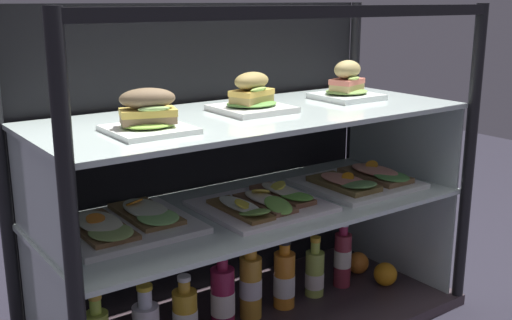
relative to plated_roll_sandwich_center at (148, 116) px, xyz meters
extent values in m
cylinder|color=black|center=(-0.27, -0.19, -0.23)|extent=(0.04, 0.04, 0.96)
cylinder|color=black|center=(0.98, -0.19, -0.23)|extent=(0.04, 0.04, 0.96)
cylinder|color=black|center=(-0.27, 0.32, -0.23)|extent=(0.04, 0.04, 0.96)
cylinder|color=black|center=(0.98, 0.32, -0.23)|extent=(0.04, 0.04, 0.96)
cube|color=black|center=(0.36, -0.19, 0.24)|extent=(1.25, 0.03, 0.03)
cube|color=black|center=(0.36, 0.34, -0.21)|extent=(1.22, 0.01, 0.92)
cube|color=silver|center=(0.96, 0.07, -0.50)|extent=(0.01, 0.48, 0.35)
cube|color=silver|center=(0.36, 0.07, -0.32)|extent=(1.23, 0.50, 0.01)
cube|color=silver|center=(-0.25, 0.07, -0.18)|extent=(0.01, 0.48, 0.26)
cube|color=silver|center=(0.96, 0.07, -0.18)|extent=(0.01, 0.48, 0.26)
cube|color=silver|center=(0.36, 0.07, -0.05)|extent=(1.23, 0.50, 0.01)
cube|color=white|center=(0.00, 0.00, -0.03)|extent=(0.19, 0.19, 0.01)
ellipsoid|color=#93C849|center=(0.00, 0.00, -0.02)|extent=(0.13, 0.11, 0.02)
cube|color=#8B704E|center=(0.00, 0.00, -0.01)|extent=(0.14, 0.10, 0.02)
cube|color=#E7C34F|center=(0.00, 0.00, 0.01)|extent=(0.15, 0.11, 0.02)
ellipsoid|color=#9BC86C|center=(0.00, -0.03, 0.02)|extent=(0.08, 0.05, 0.01)
ellipsoid|color=brown|center=(0.00, 0.00, 0.04)|extent=(0.15, 0.11, 0.05)
cube|color=white|center=(0.36, 0.09, -0.03)|extent=(0.19, 0.19, 0.02)
ellipsoid|color=#5E9942|center=(0.36, 0.09, -0.02)|extent=(0.15, 0.12, 0.01)
cube|color=tan|center=(0.36, 0.09, 0.00)|extent=(0.14, 0.11, 0.02)
cube|color=#F2C251|center=(0.36, 0.09, 0.01)|extent=(0.14, 0.11, 0.02)
ellipsoid|color=#9CC557|center=(0.36, 0.05, 0.03)|extent=(0.08, 0.05, 0.02)
ellipsoid|color=#9F8849|center=(0.36, 0.09, 0.05)|extent=(0.14, 0.11, 0.05)
cube|color=white|center=(0.73, 0.09, -0.03)|extent=(0.18, 0.18, 0.02)
ellipsoid|color=#78A14C|center=(0.73, 0.09, -0.01)|extent=(0.14, 0.12, 0.02)
cube|color=tan|center=(0.73, 0.09, 0.00)|extent=(0.12, 0.10, 0.02)
cube|color=#E27761|center=(0.73, 0.09, 0.02)|extent=(0.12, 0.10, 0.02)
ellipsoid|color=#9FBF59|center=(0.73, 0.06, 0.03)|extent=(0.07, 0.04, 0.01)
ellipsoid|color=tan|center=(0.73, 0.09, 0.05)|extent=(0.13, 0.10, 0.06)
cube|color=white|center=(-0.03, 0.11, -0.30)|extent=(0.34, 0.31, 0.02)
cube|color=brown|center=(-0.10, 0.10, -0.29)|extent=(0.12, 0.25, 0.01)
ellipsoid|color=#98B85F|center=(-0.10, 0.03, -0.28)|extent=(0.11, 0.13, 0.02)
ellipsoid|color=#F1EEC9|center=(-0.10, 0.10, -0.28)|extent=(0.10, 0.20, 0.02)
cylinder|color=orange|center=(-0.11, 0.10, -0.26)|extent=(0.05, 0.05, 0.01)
cube|color=brown|center=(0.04, 0.13, -0.29)|extent=(0.12, 0.24, 0.01)
ellipsoid|color=#8ED36F|center=(0.04, 0.06, -0.28)|extent=(0.11, 0.12, 0.02)
ellipsoid|color=#E8EFCD|center=(0.04, 0.13, -0.28)|extent=(0.10, 0.19, 0.02)
cylinder|color=orange|center=(0.03, 0.16, -0.26)|extent=(0.06, 0.06, 0.02)
cube|color=white|center=(0.36, 0.04, -0.31)|extent=(0.34, 0.31, 0.01)
cube|color=brown|center=(0.27, 0.02, -0.29)|extent=(0.08, 0.23, 0.01)
ellipsoid|color=#73A646|center=(0.27, -0.05, -0.28)|extent=(0.07, 0.12, 0.05)
ellipsoid|color=silver|center=(0.27, 0.02, -0.28)|extent=(0.07, 0.18, 0.02)
cylinder|color=yellow|center=(0.26, -0.01, -0.27)|extent=(0.07, 0.07, 0.02)
cube|color=brown|center=(0.36, 0.02, -0.29)|extent=(0.08, 0.21, 0.01)
ellipsoid|color=#80C74E|center=(0.36, -0.04, -0.28)|extent=(0.09, 0.12, 0.04)
ellipsoid|color=silver|center=(0.36, 0.02, -0.28)|extent=(0.07, 0.17, 0.02)
cylinder|color=yellow|center=(0.37, 0.06, -0.27)|extent=(0.07, 0.07, 0.03)
cube|color=brown|center=(0.44, 0.05, -0.29)|extent=(0.08, 0.23, 0.01)
ellipsoid|color=#65B43F|center=(0.44, -0.01, -0.28)|extent=(0.08, 0.12, 0.02)
ellipsoid|color=beige|center=(0.44, 0.05, -0.28)|extent=(0.07, 0.18, 0.01)
cylinder|color=#EFE54A|center=(0.44, 0.07, -0.27)|extent=(0.05, 0.05, 0.02)
cube|color=white|center=(0.74, 0.04, -0.30)|extent=(0.34, 0.31, 0.01)
cube|color=brown|center=(0.66, 0.03, -0.29)|extent=(0.12, 0.22, 0.02)
ellipsoid|color=#679D53|center=(0.66, -0.04, -0.28)|extent=(0.11, 0.12, 0.03)
ellipsoid|color=#ED967D|center=(0.66, 0.03, -0.28)|extent=(0.10, 0.18, 0.01)
cylinder|color=orange|center=(0.67, 0.01, -0.27)|extent=(0.05, 0.05, 0.02)
cube|color=brown|center=(0.81, 0.04, -0.29)|extent=(0.12, 0.23, 0.02)
ellipsoid|color=#569C48|center=(0.81, -0.03, -0.28)|extent=(0.13, 0.14, 0.02)
ellipsoid|color=#ED9C7F|center=(0.81, 0.04, -0.27)|extent=(0.10, 0.19, 0.02)
cylinder|color=orange|center=(0.82, 0.05, -0.26)|extent=(0.05, 0.05, 0.02)
cylinder|color=#BADB45|center=(-0.14, 0.06, -0.47)|extent=(0.03, 0.03, 0.04)
cylinder|color=gold|center=(-0.14, 0.06, -0.45)|extent=(0.03, 0.03, 0.01)
cylinder|color=white|center=(-0.01, 0.05, -0.49)|extent=(0.04, 0.04, 0.05)
cylinder|color=gold|center=(-0.01, 0.05, -0.46)|extent=(0.04, 0.04, 0.01)
cylinder|color=gold|center=(0.10, 0.04, -0.59)|extent=(0.07, 0.07, 0.17)
cylinder|color=white|center=(0.10, 0.04, -0.58)|extent=(0.07, 0.07, 0.05)
cylinder|color=gold|center=(0.10, 0.04, -0.48)|extent=(0.03, 0.03, 0.03)
cylinder|color=silver|center=(0.10, 0.04, -0.46)|extent=(0.04, 0.04, 0.01)
cylinder|color=maroon|center=(0.24, 0.06, -0.57)|extent=(0.07, 0.07, 0.19)
cylinder|color=silver|center=(0.24, 0.06, -0.58)|extent=(0.07, 0.07, 0.07)
cylinder|color=maroon|center=(0.24, 0.06, -0.46)|extent=(0.03, 0.03, 0.03)
cylinder|color=#316AAE|center=(0.24, 0.06, -0.44)|extent=(0.04, 0.04, 0.02)
cylinder|color=gold|center=(0.35, 0.08, -0.57)|extent=(0.07, 0.07, 0.19)
cylinder|color=silver|center=(0.35, 0.08, -0.57)|extent=(0.07, 0.07, 0.06)
cylinder|color=orange|center=(0.35, 0.08, -0.46)|extent=(0.04, 0.04, 0.04)
cylinder|color=teal|center=(0.35, 0.08, -0.43)|extent=(0.04, 0.04, 0.01)
cylinder|color=orange|center=(0.47, 0.08, -0.58)|extent=(0.07, 0.07, 0.18)
cylinder|color=silver|center=(0.47, 0.08, -0.60)|extent=(0.07, 0.07, 0.07)
cylinder|color=orange|center=(0.47, 0.08, -0.48)|extent=(0.03, 0.03, 0.03)
cylinder|color=black|center=(0.47, 0.08, -0.45)|extent=(0.04, 0.04, 0.01)
cylinder|color=#B2CD55|center=(0.60, 0.08, -0.60)|extent=(0.06, 0.06, 0.15)
cylinder|color=white|center=(0.60, 0.08, -0.62)|extent=(0.06, 0.06, 0.05)
cylinder|color=#BBDA50|center=(0.60, 0.08, -0.50)|extent=(0.03, 0.03, 0.04)
cylinder|color=gold|center=(0.60, 0.08, -0.48)|extent=(0.03, 0.03, 0.02)
cylinder|color=maroon|center=(0.72, 0.08, -0.58)|extent=(0.06, 0.06, 0.18)
cylinder|color=silver|center=(0.72, 0.08, -0.57)|extent=(0.06, 0.06, 0.06)
cylinder|color=#9A1E44|center=(0.72, 0.08, -0.47)|extent=(0.03, 0.03, 0.03)
cylinder|color=silver|center=(0.72, 0.08, -0.45)|extent=(0.03, 0.03, 0.01)
sphere|color=orange|center=(0.84, 0.12, -0.63)|extent=(0.08, 0.08, 0.08)
sphere|color=orange|center=(0.84, -0.01, -0.63)|extent=(0.08, 0.08, 0.08)
camera|label=1|loc=(-0.63, -1.31, 0.26)|focal=43.47mm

